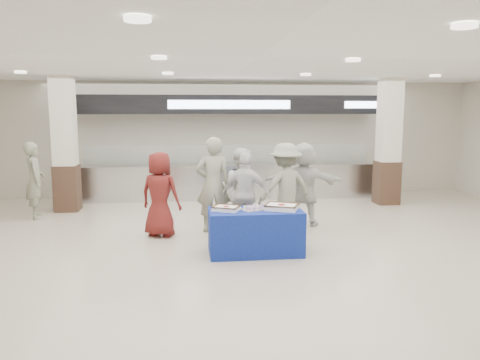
{
  "coord_description": "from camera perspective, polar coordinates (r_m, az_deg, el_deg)",
  "views": [
    {
      "loc": [
        -1.08,
        -7.27,
        2.39
      ],
      "look_at": [
        -0.11,
        1.6,
        1.07
      ],
      "focal_mm": 35.0,
      "sensor_mm": 36.0,
      "label": 1
    }
  ],
  "objects": [
    {
      "name": "cupcake_tray",
      "position": [
        7.81,
        1.67,
        -3.42
      ],
      "size": [
        0.5,
        0.45,
        0.07
      ],
      "color": "silver",
      "rests_on": "display_table"
    },
    {
      "name": "soldier_b",
      "position": [
        9.31,
        5.55,
        -0.91
      ],
      "size": [
        1.28,
        0.95,
        1.76
      ],
      "primitive_type": "imported",
      "rotation": [
        0.0,
        0.0,
        3.43
      ],
      "color": "gray",
      "rests_on": "ground"
    },
    {
      "name": "display_table",
      "position": [
        7.9,
        1.89,
        -6.33
      ],
      "size": [
        1.56,
        0.79,
        0.75
      ],
      "primitive_type": "cube",
      "rotation": [
        0.0,
        0.0,
        0.01
      ],
      "color": "navy",
      "rests_on": "ground"
    },
    {
      "name": "chef_short",
      "position": [
        8.96,
        0.74,
        -1.74
      ],
      "size": [
        1.02,
        0.72,
        1.61
      ],
      "primitive_type": "imported",
      "rotation": [
        0.0,
        0.0,
        2.75
      ],
      "color": "white",
      "rests_on": "ground"
    },
    {
      "name": "ground",
      "position": [
        7.72,
        2.1,
        -9.58
      ],
      "size": [
        14.0,
        14.0,
        0.0
      ],
      "primitive_type": "plane",
      "color": "beige",
      "rests_on": "ground"
    },
    {
      "name": "sheet_cake_left",
      "position": [
        7.76,
        -1.69,
        -3.41
      ],
      "size": [
        0.51,
        0.46,
        0.09
      ],
      "color": "white",
      "rests_on": "display_table"
    },
    {
      "name": "civilian_maroon",
      "position": [
        9.03,
        -9.72,
        -1.72
      ],
      "size": [
        0.94,
        0.8,
        1.63
      ],
      "primitive_type": "imported",
      "rotation": [
        0.0,
        0.0,
        2.71
      ],
      "color": "maroon",
      "rests_on": "ground"
    },
    {
      "name": "chef_tall",
      "position": [
        9.36,
        0.02,
        -1.14
      ],
      "size": [
        0.99,
        0.9,
        1.66
      ],
      "primitive_type": "imported",
      "rotation": [
        0.0,
        0.0,
        2.72
      ],
      "color": "white",
      "rests_on": "ground"
    },
    {
      "name": "column_left",
      "position": [
        11.86,
        -20.55,
        3.75
      ],
      "size": [
        0.55,
        0.55,
        3.2
      ],
      "color": "#362318",
      "rests_on": "ground"
    },
    {
      "name": "soldier_a",
      "position": [
        9.23,
        -3.28,
        -0.57
      ],
      "size": [
        0.7,
        0.46,
        1.89
      ],
      "primitive_type": "imported",
      "rotation": [
        0.0,
        0.0,
        3.13
      ],
      "color": "gray",
      "rests_on": "ground"
    },
    {
      "name": "column_right",
      "position": [
        12.57,
        17.63,
        4.12
      ],
      "size": [
        0.55,
        0.55,
        3.2
      ],
      "color": "#362318",
      "rests_on": "ground"
    },
    {
      "name": "soldier_bg",
      "position": [
        11.36,
        -23.74,
        -0.04
      ],
      "size": [
        0.6,
        0.73,
        1.71
      ],
      "primitive_type": "imported",
      "rotation": [
        0.0,
        0.0,
        1.93
      ],
      "color": "gray",
      "rests_on": "ground"
    },
    {
      "name": "sheet_cake_right",
      "position": [
        7.86,
        5.09,
        -3.24
      ],
      "size": [
        0.63,
        0.57,
        0.11
      ],
      "color": "white",
      "rests_on": "display_table"
    },
    {
      "name": "civilian_white",
      "position": [
        9.83,
        7.75,
        -0.49
      ],
      "size": [
        1.7,
        0.86,
        1.75
      ],
      "primitive_type": "imported",
      "rotation": [
        0.0,
        0.0,
        2.92
      ],
      "color": "silver",
      "rests_on": "ground"
    },
    {
      "name": "serving_line",
      "position": [
        12.77,
        -1.37,
        2.9
      ],
      "size": [
        8.7,
        0.85,
        2.8
      ],
      "color": "silver",
      "rests_on": "ground"
    }
  ]
}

